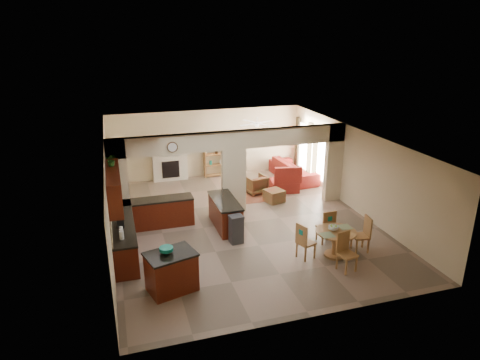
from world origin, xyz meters
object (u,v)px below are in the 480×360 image
object	(u,v)px
dining_table	(335,239)
armchair	(256,184)
kitchen_island	(171,272)
sofa	(293,170)

from	to	relation	value
dining_table	armchair	bearing A→B (deg)	95.48
armchair	kitchen_island	bearing A→B (deg)	42.70
kitchen_island	dining_table	bearing A→B (deg)	-11.45
kitchen_island	armchair	distance (m)	6.82
kitchen_island	armchair	bearing A→B (deg)	38.45
dining_table	sofa	xyz separation A→B (m)	(1.52, 6.29, -0.12)
kitchen_island	dining_table	xyz separation A→B (m)	(4.49, 0.33, 0.01)
kitchen_island	armchair	world-z (taller)	kitchen_island
kitchen_island	dining_table	world-z (taller)	kitchen_island
dining_table	kitchen_island	bearing A→B (deg)	-175.79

